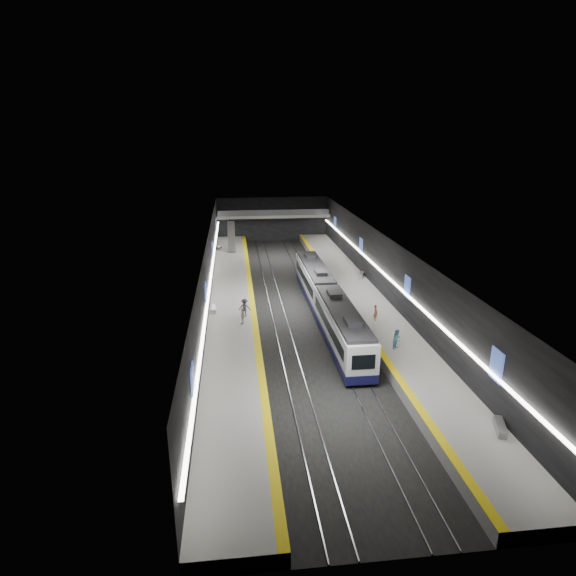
{
  "coord_description": "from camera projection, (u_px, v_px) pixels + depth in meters",
  "views": [
    {
      "loc": [
        -7.06,
        -51.9,
        19.23
      ],
      "look_at": [
        -1.13,
        0.02,
        2.2
      ],
      "focal_mm": 30.0,
      "sensor_mm": 36.0,
      "label": 1
    }
  ],
  "objects": [
    {
      "name": "tile_surface_right",
      "position": [
        361.0,
        295.0,
        56.24
      ],
      "size": [
        5.0,
        70.0,
        0.02
      ],
      "primitive_type": "cube",
      "color": "#A09F9B",
      "rests_on": "platform_right"
    },
    {
      "name": "ad_posters",
      "position": [
        297.0,
        266.0,
        55.3
      ],
      "size": [
        19.94,
        53.5,
        2.2
      ],
      "color": "#3C57B4",
      "rests_on": "wall_left"
    },
    {
      "name": "wall_right",
      "position": [
        384.0,
        270.0,
        55.59
      ],
      "size": [
        0.04,
        70.0,
        8.0
      ],
      "primitive_type": "cube",
      "color": "black",
      "rests_on": "ground"
    },
    {
      "name": "wall_front",
      "position": [
        402.0,
        490.0,
        21.44
      ],
      "size": [
        20.0,
        0.04,
        8.0
      ],
      "primitive_type": "cube",
      "color": "black",
      "rests_on": "ground"
    },
    {
      "name": "wall_left",
      "position": [
        209.0,
        275.0,
        53.43
      ],
      "size": [
        0.04,
        70.0,
        8.0
      ],
      "primitive_type": "cube",
      "color": "black",
      "rests_on": "ground"
    },
    {
      "name": "tile_surface_left",
      "position": [
        232.0,
        300.0,
        54.62
      ],
      "size": [
        5.0,
        70.0,
        0.02
      ],
      "primitive_type": "cube",
      "color": "#A09F9B",
      "rests_on": "platform_left"
    },
    {
      "name": "platform_left",
      "position": [
        233.0,
        304.0,
        54.78
      ],
      "size": [
        5.0,
        70.0,
        1.0
      ],
      "primitive_type": "cube",
      "color": "slate",
      "rests_on": "ground"
    },
    {
      "name": "ceiling",
      "position": [
        298.0,
        238.0,
        53.27
      ],
      "size": [
        20.0,
        70.0,
        0.04
      ],
      "primitive_type": "cube",
      "rotation": [
        3.14,
        0.0,
        0.0
      ],
      "color": "beige",
      "rests_on": "wall_left"
    },
    {
      "name": "passenger_right_b",
      "position": [
        397.0,
        339.0,
        42.13
      ],
      "size": [
        1.12,
        1.11,
        1.82
      ],
      "primitive_type": "imported",
      "rotation": [
        0.0,
        0.0,
        0.76
      ],
      "color": "teal",
      "rests_on": "platform_right"
    },
    {
      "name": "wall_back",
      "position": [
        272.0,
        219.0,
        87.57
      ],
      "size": [
        20.0,
        0.04,
        8.0
      ],
      "primitive_type": "cube",
      "color": "black",
      "rests_on": "ground"
    },
    {
      "name": "passenger_left_b",
      "position": [
        245.0,
        308.0,
        49.52
      ],
      "size": [
        1.34,
        0.91,
        1.91
      ],
      "primitive_type": "imported",
      "rotation": [
        0.0,
        0.0,
        2.97
      ],
      "color": "#43424A",
      "rests_on": "platform_left"
    },
    {
      "name": "platform_right",
      "position": [
        361.0,
        299.0,
        56.4
      ],
      "size": [
        5.0,
        70.0,
        1.0
      ],
      "primitive_type": "cube",
      "color": "slate",
      "rests_on": "ground"
    },
    {
      "name": "bench_right_near",
      "position": [
        500.0,
        427.0,
        30.75
      ],
      "size": [
        1.18,
        2.07,
        0.49
      ],
      "primitive_type": "cube",
      "rotation": [
        0.0,
        0.0,
        -0.33
      ],
      "color": "#99999E",
      "rests_on": "platform_right"
    },
    {
      "name": "escalator",
      "position": [
        231.0,
        236.0,
        78.6
      ],
      "size": [
        1.2,
        7.5,
        3.92
      ],
      "primitive_type": "cube",
      "rotation": [
        0.44,
        0.0,
        0.0
      ],
      "color": "#99999E",
      "rests_on": "platform_left"
    },
    {
      "name": "cove_light_left",
      "position": [
        211.0,
        277.0,
        53.51
      ],
      "size": [
        0.25,
        68.6,
        0.12
      ],
      "primitive_type": "cube",
      "color": "white",
      "rests_on": "wall_left"
    },
    {
      "name": "rails",
      "position": [
        298.0,
        305.0,
        55.73
      ],
      "size": [
        6.52,
        70.0,
        0.12
      ],
      "color": "gray",
      "rests_on": "ground"
    },
    {
      "name": "tactile_strip_left",
      "position": [
        252.0,
        299.0,
        54.86
      ],
      "size": [
        0.6,
        70.0,
        0.02
      ],
      "primitive_type": "cube",
      "color": "yellow",
      "rests_on": "platform_left"
    },
    {
      "name": "ground",
      "position": [
        298.0,
        306.0,
        55.75
      ],
      "size": [
        70.0,
        70.0,
        0.0
      ],
      "primitive_type": "plane",
      "color": "black",
      "rests_on": "ground"
    },
    {
      "name": "tactile_strip_right",
      "position": [
        343.0,
        296.0,
        56.0
      ],
      "size": [
        0.6,
        70.0,
        0.02
      ],
      "primitive_type": "cube",
      "color": "yellow",
      "rests_on": "platform_right"
    },
    {
      "name": "passenger_right_a",
      "position": [
        375.0,
        313.0,
        48.49
      ],
      "size": [
        0.49,
        0.67,
        1.67
      ],
      "primitive_type": "imported",
      "rotation": [
        0.0,
        0.0,
        1.73
      ],
      "color": "#C36A48",
      "rests_on": "platform_right"
    },
    {
      "name": "bench_left_near",
      "position": [
        214.0,
        309.0,
        51.22
      ],
      "size": [
        0.53,
        1.81,
        0.44
      ],
      "primitive_type": "cube",
      "rotation": [
        0.0,
        0.0,
        0.02
      ],
      "color": "#99999E",
      "rests_on": "platform_left"
    },
    {
      "name": "mezzanine_bridge",
      "position": [
        273.0,
        216.0,
        85.29
      ],
      "size": [
        20.0,
        3.0,
        1.5
      ],
      "color": "gray",
      "rests_on": "wall_left"
    },
    {
      "name": "bench_right_far",
      "position": [
        361.0,
        275.0,
        63.34
      ],
      "size": [
        1.24,
        2.07,
        0.49
      ],
      "primitive_type": "cube",
      "rotation": [
        0.0,
        0.0,
        -0.37
      ],
      "color": "#99999E",
      "rests_on": "platform_right"
    },
    {
      "name": "cove_light_right",
      "position": [
        382.0,
        272.0,
        55.63
      ],
      "size": [
        0.25,
        68.6,
        0.12
      ],
      "primitive_type": "cube",
      "color": "white",
      "rests_on": "wall_right"
    },
    {
      "name": "passenger_left_a",
      "position": [
        242.0,
        316.0,
        47.6
      ],
      "size": [
        0.55,
        1.02,
        1.65
      ],
      "primitive_type": "imported",
      "rotation": [
        0.0,
        0.0,
        -1.73
      ],
      "color": "beige",
      "rests_on": "platform_left"
    },
    {
      "name": "bench_left_far",
      "position": [
        219.0,
        247.0,
        78.55
      ],
      "size": [
        0.94,
        1.65,
        0.39
      ],
      "primitive_type": "cube",
      "rotation": [
        0.0,
        0.0,
        -0.34
      ],
      "color": "#99999E",
      "rests_on": "platform_left"
    },
    {
      "name": "train",
      "position": [
        327.0,
        300.0,
        51.19
      ],
      "size": [
        2.69,
        30.04,
        3.6
      ],
      "color": "#11103D",
      "rests_on": "ground"
    }
  ]
}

